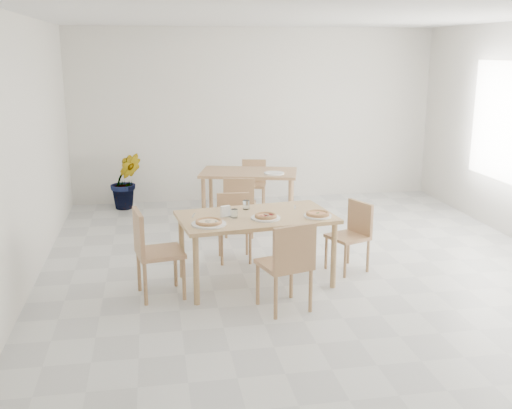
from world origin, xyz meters
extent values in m
plane|color=silver|center=(0.00, 0.00, 0.00)|extent=(7.00, 7.00, 0.00)
plane|color=white|center=(0.00, 0.00, 2.80)|extent=(7.00, 7.00, 0.00)
plane|color=silver|center=(0.00, 3.50, 1.40)|extent=(6.00, 0.00, 6.00)
plane|color=silver|center=(0.00, -3.50, 1.40)|extent=(6.00, 0.00, 6.00)
plane|color=silver|center=(-3.00, 0.00, 1.40)|extent=(0.00, 7.00, 7.00)
cube|color=tan|center=(-0.65, -0.28, 0.73)|extent=(1.70, 1.11, 0.04)
cylinder|color=tan|center=(-1.32, -0.75, 0.35)|extent=(0.06, 0.06, 0.71)
cylinder|color=tan|center=(0.13, -0.56, 0.35)|extent=(0.06, 0.06, 0.71)
cylinder|color=tan|center=(-1.42, 0.01, 0.35)|extent=(0.06, 0.06, 0.71)
cylinder|color=tan|center=(0.03, 0.20, 0.35)|extent=(0.06, 0.06, 0.71)
cube|color=tan|center=(-0.50, -0.98, 0.45)|extent=(0.54, 0.54, 0.04)
cube|color=tan|center=(-0.44, -1.17, 0.68)|extent=(0.43, 0.16, 0.42)
cylinder|color=tan|center=(-0.37, -0.75, 0.21)|extent=(0.04, 0.04, 0.43)
cylinder|color=tan|center=(-0.73, -0.85, 0.21)|extent=(0.04, 0.04, 0.43)
cylinder|color=tan|center=(-0.27, -1.11, 0.21)|extent=(0.04, 0.04, 0.43)
cylinder|color=tan|center=(-0.63, -1.22, 0.21)|extent=(0.04, 0.04, 0.43)
cube|color=tan|center=(-0.78, 0.47, 0.40)|extent=(0.40, 0.40, 0.04)
cube|color=tan|center=(-0.77, 0.64, 0.60)|extent=(0.39, 0.05, 0.37)
cylinder|color=tan|center=(-0.95, 0.31, 0.19)|extent=(0.03, 0.03, 0.38)
cylinder|color=tan|center=(-0.62, 0.29, 0.19)|extent=(0.03, 0.03, 0.38)
cylinder|color=tan|center=(-0.93, 0.64, 0.19)|extent=(0.03, 0.03, 0.38)
cylinder|color=tan|center=(-0.60, 0.62, 0.19)|extent=(0.03, 0.03, 0.38)
cube|color=tan|center=(-1.66, -0.46, 0.46)|extent=(0.52, 0.52, 0.04)
cube|color=tan|center=(-1.86, -0.50, 0.69)|extent=(0.12, 0.45, 0.43)
cylinder|color=tan|center=(-1.44, -0.62, 0.22)|extent=(0.04, 0.04, 0.44)
cylinder|color=tan|center=(-1.50, -0.24, 0.22)|extent=(0.04, 0.04, 0.44)
cylinder|color=tan|center=(-1.82, -0.69, 0.22)|extent=(0.04, 0.04, 0.44)
cylinder|color=tan|center=(-1.88, -0.31, 0.22)|extent=(0.04, 0.04, 0.44)
cube|color=tan|center=(0.43, -0.10, 0.40)|extent=(0.51, 0.51, 0.04)
cube|color=tan|center=(0.59, -0.03, 0.60)|extent=(0.18, 0.37, 0.37)
cylinder|color=tan|center=(0.21, -0.01, 0.19)|extent=(0.03, 0.03, 0.38)
cylinder|color=tan|center=(0.34, -0.32, 0.19)|extent=(0.03, 0.03, 0.38)
cylinder|color=tan|center=(0.52, 0.12, 0.19)|extent=(0.03, 0.03, 0.38)
cylinder|color=tan|center=(0.65, -0.19, 0.19)|extent=(0.03, 0.03, 0.38)
cylinder|color=white|center=(-0.02, -0.44, 0.76)|extent=(0.29, 0.29, 0.02)
cylinder|color=white|center=(-1.17, -0.55, 0.76)|extent=(0.35, 0.35, 0.02)
cylinder|color=white|center=(-0.57, -0.43, 0.76)|extent=(0.30, 0.30, 0.02)
cylinder|color=tan|center=(-0.02, -0.44, 0.77)|extent=(0.25, 0.25, 0.01)
torus|color=tan|center=(-0.02, -0.44, 0.78)|extent=(0.25, 0.25, 0.03)
cylinder|color=#C95B23|center=(-0.02, -0.44, 0.78)|extent=(0.19, 0.19, 0.01)
ellipsoid|color=#205613|center=(-0.02, -0.44, 0.79)|extent=(0.05, 0.04, 0.01)
cylinder|color=tan|center=(-1.17, -0.55, 0.77)|extent=(0.27, 0.27, 0.01)
torus|color=tan|center=(-1.17, -0.55, 0.78)|extent=(0.27, 0.27, 0.03)
cylinder|color=white|center=(-1.17, -0.55, 0.78)|extent=(0.21, 0.21, 0.01)
cylinder|color=tan|center=(-0.57, -0.43, 0.77)|extent=(0.29, 0.29, 0.01)
torus|color=tan|center=(-0.57, -0.43, 0.78)|extent=(0.29, 0.29, 0.03)
cylinder|color=#C95B23|center=(-0.57, -0.43, 0.78)|extent=(0.21, 0.21, 0.01)
cylinder|color=white|center=(-0.71, -0.01, 0.80)|extent=(0.07, 0.07, 0.10)
cylinder|color=white|center=(-0.89, -0.33, 0.80)|extent=(0.07, 0.07, 0.09)
cube|color=silver|center=(-0.97, -0.30, 0.76)|extent=(0.12, 0.09, 0.01)
cube|color=white|center=(-0.97, -0.30, 0.82)|extent=(0.11, 0.07, 0.11)
cube|color=silver|center=(-0.17, -0.04, 0.75)|extent=(0.06, 0.17, 0.01)
cube|color=silver|center=(-1.30, -0.18, 0.75)|extent=(0.06, 0.18, 0.01)
cube|color=tan|center=(-0.34, 2.07, 0.73)|extent=(1.51, 1.10, 0.04)
cylinder|color=tan|center=(-1.01, 1.91, 0.35)|extent=(0.06, 0.06, 0.71)
cylinder|color=tan|center=(0.16, 1.60, 0.35)|extent=(0.06, 0.06, 0.71)
cylinder|color=tan|center=(-0.85, 2.53, 0.35)|extent=(0.06, 0.06, 0.71)
cylinder|color=tan|center=(0.33, 2.22, 0.35)|extent=(0.06, 0.06, 0.71)
cube|color=tan|center=(-0.56, 1.47, 0.41)|extent=(0.49, 0.49, 0.04)
cube|color=tan|center=(-0.60, 1.29, 0.63)|extent=(0.40, 0.13, 0.39)
cylinder|color=tan|center=(-0.35, 1.60, 0.20)|extent=(0.03, 0.03, 0.40)
cylinder|color=tan|center=(-0.69, 1.68, 0.20)|extent=(0.03, 0.03, 0.40)
cylinder|color=tan|center=(-0.43, 1.26, 0.20)|extent=(0.03, 0.03, 0.40)
cylinder|color=tan|center=(-0.77, 1.34, 0.20)|extent=(0.03, 0.03, 0.40)
cube|color=tan|center=(-0.16, 2.76, 0.39)|extent=(0.46, 0.46, 0.04)
cube|color=tan|center=(-0.12, 2.92, 0.59)|extent=(0.38, 0.13, 0.36)
cylinder|color=tan|center=(-0.36, 2.64, 0.18)|extent=(0.03, 0.03, 0.37)
cylinder|color=tan|center=(-0.04, 2.56, 0.18)|extent=(0.03, 0.03, 0.37)
cylinder|color=tan|center=(-0.28, 2.95, 0.18)|extent=(0.03, 0.03, 0.37)
cylinder|color=tan|center=(0.03, 2.87, 0.18)|extent=(0.03, 0.03, 0.37)
cylinder|color=white|center=(-0.03, 1.82, 0.76)|extent=(0.28, 0.28, 0.02)
imported|color=#2F5D1C|center=(-2.12, 3.15, 0.44)|extent=(0.54, 0.46, 0.89)
camera|label=1|loc=(-1.69, -6.25, 2.43)|focal=42.00mm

